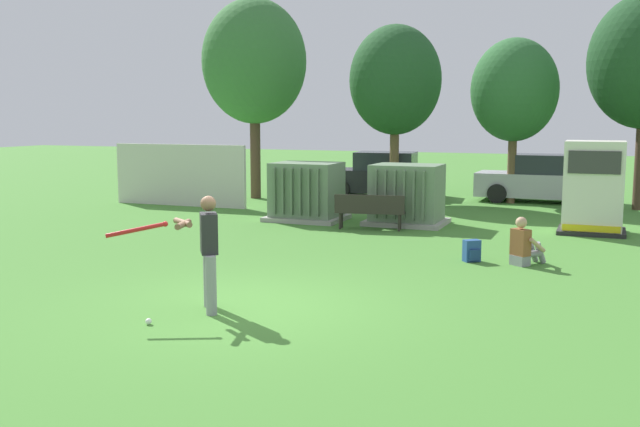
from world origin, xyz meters
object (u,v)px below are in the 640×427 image
at_px(transformer_mid_west, 407,195).
at_px(batter, 205,247).
at_px(transformer_west, 307,192).
at_px(parked_car_leftmost, 383,176).
at_px(generator_enclosure, 593,188).
at_px(backpack, 472,251).
at_px(parked_car_left_of_center, 541,180).
at_px(sports_ball, 149,321).
at_px(seated_spectator, 524,246).
at_px(park_bench, 370,209).

bearing_deg(transformer_mid_west, batter, -93.13).
height_order(transformer_west, parked_car_leftmost, same).
distance_m(generator_enclosure, parked_car_leftmost, 9.47).
xyz_separation_m(transformer_mid_west, backpack, (2.53, -4.44, -0.57)).
relative_size(parked_car_leftmost, parked_car_left_of_center, 1.03).
height_order(transformer_mid_west, sports_ball, transformer_mid_west).
xyz_separation_m(generator_enclosure, sports_ball, (-5.60, -10.85, -1.09)).
relative_size(transformer_mid_west, backpack, 4.77).
height_order(transformer_mid_west, backpack, transformer_mid_west).
distance_m(batter, parked_car_leftmost, 16.10).
relative_size(transformer_west, generator_enclosure, 0.91).
bearing_deg(seated_spectator, backpack, -176.63).
relative_size(generator_enclosure, batter, 1.32).
bearing_deg(parked_car_left_of_center, sports_ball, -102.54).
xyz_separation_m(park_bench, seated_spectator, (4.17, -3.08, -0.16)).
bearing_deg(parked_car_leftmost, parked_car_left_of_center, 3.67).
relative_size(batter, parked_car_left_of_center, 0.41).
bearing_deg(parked_car_left_of_center, transformer_west, -129.58).
bearing_deg(backpack, transformer_west, 142.07).
bearing_deg(seated_spectator, park_bench, 143.55).
bearing_deg(batter, transformer_west, 103.72).
distance_m(transformer_mid_west, seated_spectator, 5.65).
distance_m(transformer_west, parked_car_leftmost, 6.60).
bearing_deg(parked_car_leftmost, batter, -82.66).
bearing_deg(park_bench, sports_ball, -91.72).
height_order(transformer_mid_west, generator_enclosure, generator_enclosure).
relative_size(batter, seated_spectator, 1.81).
relative_size(generator_enclosure, sports_ball, 25.56).
bearing_deg(sports_ball, transformer_mid_west, 85.10).
height_order(generator_enclosure, batter, generator_enclosure).
distance_m(park_bench, parked_car_leftmost, 7.88).
bearing_deg(parked_car_left_of_center, batter, -101.97).
distance_m(transformer_mid_west, backpack, 5.15).
xyz_separation_m(seated_spectator, parked_car_leftmost, (-6.12, 10.70, 0.38)).
bearing_deg(backpack, generator_enclosure, 65.36).
xyz_separation_m(park_bench, batter, (0.10, -8.34, 0.44)).
distance_m(transformer_mid_west, batter, 9.66).
height_order(seated_spectator, parked_car_leftmost, parked_car_leftmost).
bearing_deg(batter, transformer_mid_west, 86.87).
bearing_deg(seated_spectator, batter, -127.71).
bearing_deg(parked_car_leftmost, seated_spectator, -60.24).
height_order(transformer_mid_west, parked_car_left_of_center, same).
relative_size(park_bench, batter, 1.06).
height_order(park_bench, batter, batter).
height_order(batter, seated_spectator, batter).
relative_size(seated_spectator, parked_car_leftmost, 0.22).
bearing_deg(generator_enclosure, transformer_west, -175.88).
height_order(batter, parked_car_leftmost, batter).
xyz_separation_m(transformer_west, seated_spectator, (6.35, -4.11, -0.41)).
relative_size(generator_enclosure, parked_car_left_of_center, 0.54).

